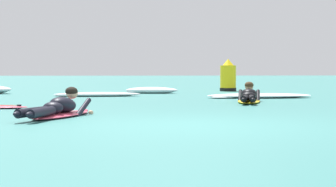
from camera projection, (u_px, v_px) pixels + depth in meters
ground_plane at (155, 95)px, 18.51m from camera, size 120.00×120.00×0.00m
surfer_near at (59, 109)px, 9.99m from camera, size 1.16×2.41×0.54m
surfer_far at (249, 97)px, 14.38m from camera, size 0.97×2.45×0.55m
whitewater_front at (152, 90)px, 19.93m from camera, size 1.78×0.80×0.21m
whitewater_mid_left at (260, 96)px, 16.80m from camera, size 3.01×1.19×0.13m
whitewater_back at (97, 94)px, 17.68m from camera, size 2.58×0.71×0.13m
channel_marker_buoy at (228, 78)px, 22.03m from camera, size 0.61×0.61×1.18m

